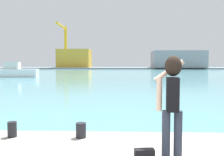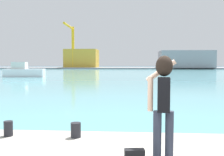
% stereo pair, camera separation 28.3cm
% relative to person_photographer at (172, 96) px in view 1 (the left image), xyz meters
% --- Properties ---
extents(ground_plane, '(220.00, 220.00, 0.00)m').
position_rel_person_photographer_xyz_m(ground_plane, '(-0.82, 49.65, -1.64)').
color(ground_plane, '#334751').
extents(harbor_water, '(140.00, 100.00, 0.02)m').
position_rel_person_photographer_xyz_m(harbor_water, '(-0.82, 51.65, -1.63)').
color(harbor_water, '#599EA8').
rests_on(harbor_water, ground_plane).
extents(far_shore_dock, '(140.00, 20.00, 0.47)m').
position_rel_person_photographer_xyz_m(far_shore_dock, '(-0.82, 91.65, -1.40)').
color(far_shore_dock, gray).
rests_on(far_shore_dock, ground_plane).
extents(person_photographer, '(0.53, 0.56, 1.74)m').
position_rel_person_photographer_xyz_m(person_photographer, '(0.00, 0.00, 0.00)').
color(person_photographer, '#2D3342').
rests_on(person_photographer, quay_promenade).
extents(handbag, '(0.34, 0.18, 0.24)m').
position_rel_person_photographer_xyz_m(handbag, '(-0.47, -0.23, -0.95)').
color(handbag, black).
rests_on(handbag, quay_promenade).
extents(harbor_bollard, '(0.22, 0.22, 0.32)m').
position_rel_person_photographer_xyz_m(harbor_bollard, '(-1.72, 1.14, -0.90)').
color(harbor_bollard, black).
rests_on(harbor_bollard, quay_promenade).
extents(harbor_bollard_2, '(0.19, 0.19, 0.33)m').
position_rel_person_photographer_xyz_m(harbor_bollard_2, '(-3.24, 1.14, -0.90)').
color(harbor_bollard_2, black).
rests_on(harbor_bollard_2, quay_promenade).
extents(boat_moored, '(6.15, 2.89, 2.28)m').
position_rel_person_photographer_xyz_m(boat_moored, '(-16.89, 33.73, -0.79)').
color(boat_moored, white).
rests_on(boat_moored, harbor_water).
extents(warehouse_left, '(11.80, 9.87, 6.67)m').
position_rel_person_photographer_xyz_m(warehouse_left, '(-18.74, 90.68, 2.16)').
color(warehouse_left, gold).
rests_on(warehouse_left, far_shore_dock).
extents(warehouse_right, '(17.59, 11.70, 5.79)m').
position_rel_person_photographer_xyz_m(warehouse_right, '(18.54, 86.13, 1.72)').
color(warehouse_right, gray).
rests_on(warehouse_right, far_shore_dock).
extents(port_crane, '(1.31, 14.45, 14.55)m').
position_rel_person_photographer_xyz_m(port_crane, '(-21.02, 84.00, 8.17)').
color(port_crane, yellow).
rests_on(port_crane, far_shore_dock).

